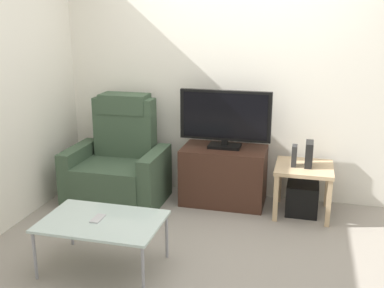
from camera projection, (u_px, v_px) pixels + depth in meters
ground_plane at (214, 239)px, 4.01m from camera, size 6.40×6.40×0.00m
wall_back at (239, 73)px, 4.70m from camera, size 6.40×0.06×2.60m
wall_side at (9, 82)px, 4.10m from camera, size 0.06×4.48×2.60m
tv_stand at (224, 175)px, 4.71m from camera, size 0.84×0.48×0.58m
television at (225, 118)px, 4.57m from camera, size 0.91×0.20×0.58m
recliner_armchair at (119, 165)px, 4.79m from camera, size 0.98×0.78×1.08m
side_table at (304, 174)px, 4.42m from camera, size 0.54×0.54×0.49m
subwoofer_box at (302, 199)px, 4.49m from camera, size 0.30×0.30×0.30m
book_upright at (294, 156)px, 4.37m from camera, size 0.05×0.12×0.20m
game_console at (309, 154)px, 4.36m from camera, size 0.07×0.20×0.24m
coffee_table at (102, 223)px, 3.46m from camera, size 0.90×0.60×0.40m
cell_phone at (98, 218)px, 3.47m from camera, size 0.07×0.15×0.01m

